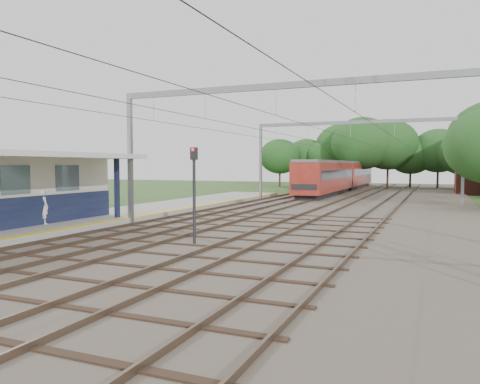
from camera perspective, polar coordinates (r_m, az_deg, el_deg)
The scene contains 9 objects.
ballast_bed at distance 36.42m, azimuth 13.12°, elevation -1.75°, with size 18.00×90.00×0.10m, color #473D33.
platform at distance 26.67m, azimuth -18.76°, elevation -3.39°, with size 5.00×52.00×0.35m, color gray.
yellow_stripe at distance 25.21m, azimuth -14.94°, elevation -3.30°, with size 0.45×52.00×0.01m, color yellow.
rail_tracks at distance 36.92m, azimuth 9.29°, elevation -1.45°, with size 11.80×88.00×0.15m.
catenary_system at distance 31.85m, azimuth 10.69°, elevation 7.40°, with size 17.22×88.00×7.00m.
tree_band at distance 63.22m, azimuth 17.25°, elevation 4.71°, with size 31.72×30.88×8.82m.
person at distance 24.50m, azimuth -22.91°, elevation -1.69°, with size 0.61×0.40×1.66m, color white.
train at distance 57.48m, azimuth 12.25°, elevation 2.04°, with size 2.73×33.98×3.60m.
signal_post at distance 18.44m, azimuth -5.62°, elevation 0.65°, with size 0.28×0.25×3.89m.
Camera 1 is at (10.15, -5.76, 3.20)m, focal length 35.00 mm.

